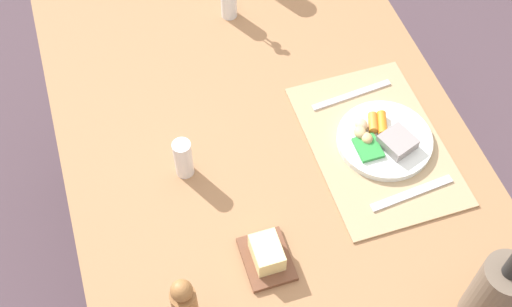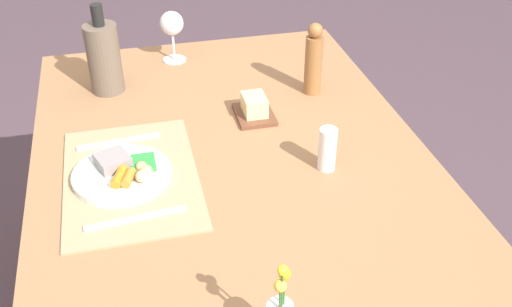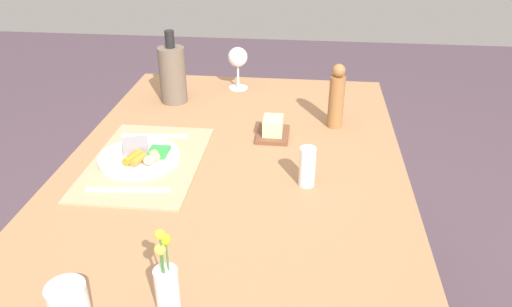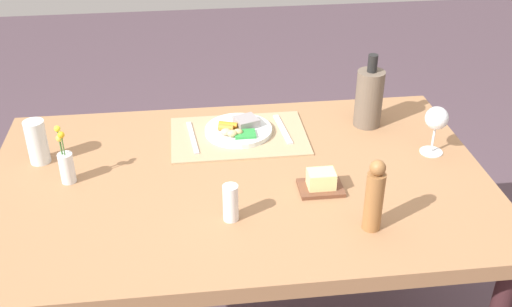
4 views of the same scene
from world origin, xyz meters
name	(u,v)px [view 4 (image 4 of 4)]	position (x,y,z in m)	size (l,w,h in m)	color
dining_table	(239,195)	(0.00, 0.00, 0.68)	(1.53, 0.97, 0.74)	#9B6E48
placemat	(239,136)	(-0.02, -0.25, 0.74)	(0.46, 0.31, 0.01)	tan
dinner_plate	(239,129)	(-0.03, -0.27, 0.76)	(0.23, 0.23, 0.04)	silver
fork	(283,129)	(-0.18, -0.27, 0.75)	(0.02, 0.21, 0.01)	silver
knife	(192,137)	(0.13, -0.25, 0.75)	(0.02, 0.22, 0.01)	silver
pepper_mill	(374,197)	(-0.33, 0.29, 0.84)	(0.05, 0.05, 0.21)	#966336
wine_glass	(436,120)	(-0.64, -0.07, 0.86)	(0.07, 0.07, 0.16)	white
butter_dish	(321,183)	(-0.23, 0.10, 0.77)	(0.13, 0.10, 0.06)	brown
cooler_bottle	(369,97)	(-0.48, -0.28, 0.85)	(0.09, 0.09, 0.26)	brown
water_tumbler	(38,144)	(0.62, -0.17, 0.80)	(0.06, 0.06, 0.14)	silver
flower_vase	(66,164)	(0.51, -0.04, 0.80)	(0.04, 0.04, 0.19)	silver
salt_shaker	(231,203)	(0.04, 0.21, 0.80)	(0.04, 0.04, 0.11)	white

